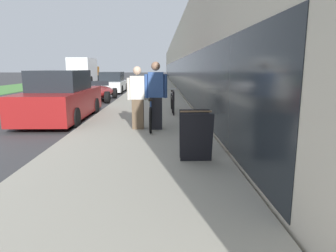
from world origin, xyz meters
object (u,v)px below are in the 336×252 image
cruiser_bike_nearest (172,102)px  vintage_roadster_curbside (96,92)px  moving_truck (84,71)px  parked_sedan_far (112,83)px  bike_rack_hoop (173,100)px  tandem_bicycle (151,114)px  sandwich_board_sign (196,135)px  person_bystander (138,98)px  person_rider (156,96)px  parked_sedan_curbside (62,98)px

cruiser_bike_nearest → vintage_roadster_curbside: (-3.93, 4.79, -0.02)m
moving_truck → parked_sedan_far: bearing=-68.3°
bike_rack_hoop → cruiser_bike_nearest: (-0.02, 0.80, -0.16)m
tandem_bicycle → cruiser_bike_nearest: tandem_bicycle is taller
bike_rack_hoop → parked_sedan_far: 11.70m
cruiser_bike_nearest → sandwich_board_sign: 6.20m
person_bystander → vintage_roadster_curbside: person_bystander is taller
person_bystander → parked_sedan_far: size_ratio=0.40×
tandem_bicycle → sandwich_board_sign: sandwich_board_sign is taller
person_rider → cruiser_bike_nearest: 3.51m
parked_sedan_curbside → vintage_roadster_curbside: 6.03m
person_bystander → sandwich_board_sign: size_ratio=1.87×
moving_truck → sandwich_board_sign: bearing=-72.5°
bike_rack_hoop → person_bystander: bearing=-112.8°
tandem_bicycle → person_bystander: (-0.36, -0.22, 0.48)m
parked_sedan_curbside → cruiser_bike_nearest: bearing=18.0°
tandem_bicycle → vintage_roadster_curbside: (-3.23, 7.93, -0.02)m
cruiser_bike_nearest → sandwich_board_sign: size_ratio=1.99×
sandwich_board_sign → parked_sedan_far: (-4.08, 16.42, 0.10)m
sandwich_board_sign → parked_sedan_curbside: (-3.98, 4.97, 0.19)m
tandem_bicycle → moving_truck: moving_truck is taller
person_rider → vintage_roadster_curbside: bearing=112.3°
person_rider → parked_sedan_far: 14.05m
moving_truck → bike_rack_hoop: bearing=-69.3°
vintage_roadster_curbside → moving_truck: bearing=105.6°
tandem_bicycle → person_bystander: size_ratio=1.38×
parked_sedan_curbside → moving_truck: 25.28m
vintage_roadster_curbside → moving_truck: (-5.23, 18.67, 0.97)m
tandem_bicycle → moving_truck: 27.93m
person_bystander → moving_truck: (-8.10, 26.82, 0.46)m
tandem_bicycle → person_rider: size_ratio=1.28×
person_bystander → vintage_roadster_curbside: 8.65m
person_bystander → cruiser_bike_nearest: person_bystander is taller
sandwich_board_sign → tandem_bicycle: bearing=106.1°
parked_sedan_far → bike_rack_hoop: bearing=-70.5°
bike_rack_hoop → parked_sedan_far: bearing=109.5°
bike_rack_hoop → moving_truck: size_ratio=0.13×
person_rider → cruiser_bike_nearest: bearing=80.6°
tandem_bicycle → parked_sedan_far: parked_sedan_far is taller
bike_rack_hoop → cruiser_bike_nearest: bike_rack_hoop is taller
tandem_bicycle → cruiser_bike_nearest: (0.70, 3.14, -0.01)m
vintage_roadster_curbside → parked_sedan_curbside: bearing=-88.7°
tandem_bicycle → parked_sedan_curbside: 3.64m
sandwich_board_sign → cruiser_bike_nearest: bearing=91.7°
cruiser_bike_nearest → moving_truck: bearing=111.3°
cruiser_bike_nearest → parked_sedan_curbside: size_ratio=0.38×
tandem_bicycle → sandwich_board_sign: size_ratio=2.57×
parked_sedan_far → vintage_roadster_curbside: bearing=-90.4°
person_bystander → parked_sedan_curbside: person_bystander is taller
parked_sedan_curbside → tandem_bicycle: bearing=-31.7°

